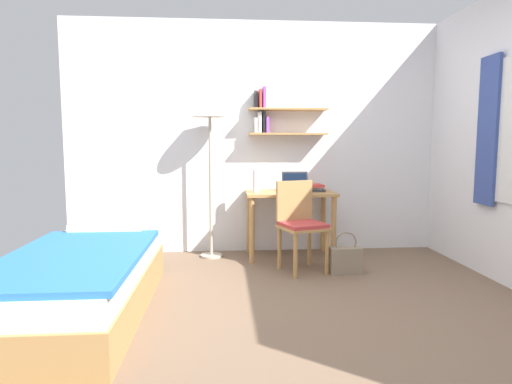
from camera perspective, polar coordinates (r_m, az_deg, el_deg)
name	(u,v)px	position (r m, az deg, el deg)	size (l,w,h in m)	color
ground_plane	(287,319)	(3.18, 4.18, -16.40)	(5.28, 5.28, 0.00)	brown
wall_back	(262,138)	(4.95, 0.84, 7.19)	(4.40, 0.27, 2.60)	white
bed	(82,282)	(3.42, -22.10, -10.97)	(0.91, 1.96, 0.54)	#B2844C
desk	(290,204)	(4.71, 4.49, -1.66)	(0.96, 0.57, 0.72)	#B2844C
desk_chair	(300,221)	(4.23, 5.87, -3.88)	(0.52, 0.52, 0.87)	#B2844C
standing_lamp	(210,116)	(4.67, -6.15, 9.99)	(0.38, 0.38, 1.74)	#B2A893
laptop	(296,186)	(4.72, 5.26, 0.74)	(0.29, 0.22, 0.21)	#2D2D33
water_bottle	(256,181)	(4.62, -0.03, 1.46)	(0.07, 0.07, 0.24)	silver
book_stack	(315,188)	(4.79, 7.81, 0.56)	(0.19, 0.26, 0.08)	#333338
handbag	(346,259)	(4.25, 11.78, -8.72)	(0.30, 0.13, 0.41)	gray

